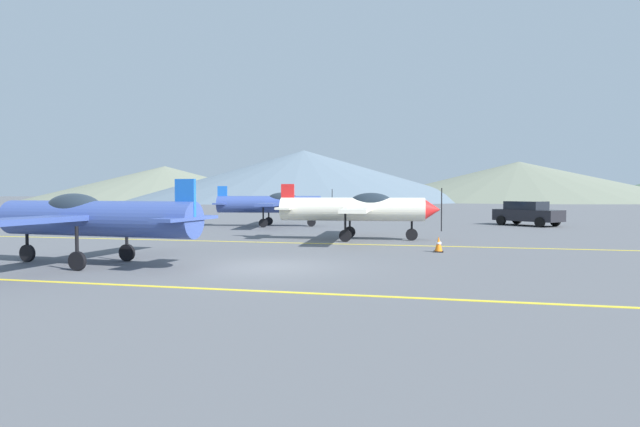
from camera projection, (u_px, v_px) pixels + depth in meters
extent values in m
plane|color=#54565B|center=(267.00, 267.00, 15.85)|extent=(400.00, 400.00, 0.00)
cube|color=yellow|center=(216.00, 289.00, 12.24)|extent=(80.00, 0.16, 0.01)
cube|color=yellow|center=(321.00, 244.00, 22.99)|extent=(80.00, 0.16, 0.01)
cylinder|color=#33478C|center=(98.00, 219.00, 16.16)|extent=(6.81, 1.64, 1.09)
cone|color=blue|center=(4.00, 217.00, 17.28)|extent=(0.77, 0.98, 0.93)
ellipsoid|color=#1E2833|center=(74.00, 208.00, 16.41)|extent=(2.05, 1.05, 0.89)
cube|color=#33478C|center=(87.00, 217.00, 16.27)|extent=(1.80, 8.78, 0.16)
cube|color=#33478C|center=(186.00, 219.00, 15.22)|extent=(0.90, 2.63, 0.10)
cube|color=blue|center=(185.00, 200.00, 15.20)|extent=(0.63, 0.17, 1.19)
cylinder|color=black|center=(27.00, 238.00, 17.03)|extent=(0.10, 0.10, 1.00)
cylinder|color=black|center=(27.00, 253.00, 17.05)|extent=(0.56, 0.16, 0.56)
cylinder|color=black|center=(127.00, 237.00, 17.16)|extent=(0.10, 0.10, 1.00)
cylinder|color=black|center=(127.00, 253.00, 17.18)|extent=(0.56, 0.16, 0.56)
cylinder|color=black|center=(77.00, 244.00, 15.08)|extent=(0.10, 0.10, 1.00)
cylinder|color=black|center=(77.00, 261.00, 15.11)|extent=(0.56, 0.16, 0.56)
cylinder|color=silver|center=(352.00, 209.00, 24.80)|extent=(6.80, 1.61, 1.09)
cone|color=red|center=(433.00, 210.00, 24.25)|extent=(0.76, 0.98, 0.93)
cube|color=black|center=(442.00, 210.00, 24.19)|extent=(0.05, 0.12, 1.98)
ellipsoid|color=#1E2833|center=(371.00, 202.00, 24.65)|extent=(2.05, 1.04, 0.89)
cube|color=silver|center=(360.00, 208.00, 24.74)|extent=(1.76, 8.78, 0.16)
cube|color=silver|center=(288.00, 208.00, 25.25)|extent=(0.89, 2.62, 0.10)
cube|color=red|center=(288.00, 196.00, 25.23)|extent=(0.63, 0.17, 1.19)
cylinder|color=black|center=(412.00, 224.00, 24.41)|extent=(0.10, 0.10, 1.00)
cylinder|color=black|center=(412.00, 235.00, 24.43)|extent=(0.56, 0.16, 0.56)
cylinder|color=black|center=(345.00, 225.00, 23.78)|extent=(0.10, 0.10, 1.00)
cylinder|color=black|center=(345.00, 236.00, 23.80)|extent=(0.56, 0.16, 0.56)
cylinder|color=black|center=(350.00, 222.00, 25.93)|extent=(0.10, 0.10, 1.00)
cylinder|color=black|center=(350.00, 232.00, 25.95)|extent=(0.56, 0.16, 0.56)
cylinder|color=#33478C|center=(269.00, 204.00, 34.42)|extent=(6.83, 2.18, 1.09)
cone|color=blue|center=(326.00, 204.00, 34.19)|extent=(0.84, 1.03, 0.93)
cube|color=black|center=(332.00, 204.00, 34.16)|extent=(0.06, 0.12, 1.98)
ellipsoid|color=#1E2833|center=(283.00, 199.00, 34.35)|extent=(2.10, 1.20, 0.89)
cube|color=#33478C|center=(275.00, 204.00, 34.39)|extent=(2.50, 8.78, 0.16)
cube|color=#33478C|center=(222.00, 203.00, 34.61)|extent=(1.11, 2.66, 0.10)
cube|color=blue|center=(222.00, 195.00, 34.59)|extent=(0.64, 0.22, 1.19)
cylinder|color=black|center=(312.00, 215.00, 34.27)|extent=(0.10, 0.10, 1.00)
cylinder|color=black|center=(312.00, 222.00, 34.30)|extent=(0.57, 0.21, 0.56)
cylinder|color=black|center=(263.00, 215.00, 33.37)|extent=(0.10, 0.10, 1.00)
cylinder|color=black|center=(263.00, 223.00, 33.39)|extent=(0.57, 0.21, 0.56)
cylinder|color=black|center=(269.00, 214.00, 35.55)|extent=(0.10, 0.10, 1.00)
cylinder|color=black|center=(269.00, 221.00, 35.57)|extent=(0.57, 0.21, 0.56)
cube|color=black|center=(528.00, 215.00, 35.15)|extent=(4.42, 4.18, 0.75)
cube|color=black|center=(526.00, 205.00, 35.25)|extent=(2.86, 2.78, 0.55)
cylinder|color=black|center=(540.00, 222.00, 33.49)|extent=(0.63, 0.59, 0.64)
cylinder|color=black|center=(555.00, 221.00, 34.55)|extent=(0.63, 0.59, 0.64)
cylinder|color=black|center=(501.00, 220.00, 35.79)|extent=(0.63, 0.59, 0.64)
cylinder|color=black|center=(517.00, 220.00, 36.84)|extent=(0.63, 0.59, 0.64)
cube|color=black|center=(439.00, 252.00, 19.80)|extent=(0.36, 0.36, 0.04)
cone|color=orange|center=(439.00, 244.00, 19.78)|extent=(0.29, 0.29, 0.55)
cylinder|color=white|center=(439.00, 243.00, 19.78)|extent=(0.20, 0.20, 0.08)
cone|color=slate|center=(165.00, 183.00, 151.60)|extent=(73.49, 73.49, 9.56)
cone|color=slate|center=(304.00, 176.00, 132.26)|extent=(86.21, 86.21, 12.58)
cone|color=slate|center=(519.00, 181.00, 134.08)|extent=(81.05, 81.05, 9.87)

